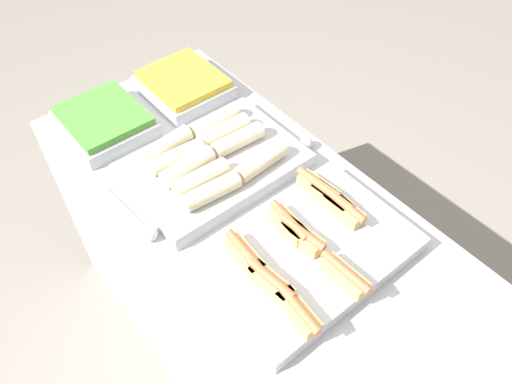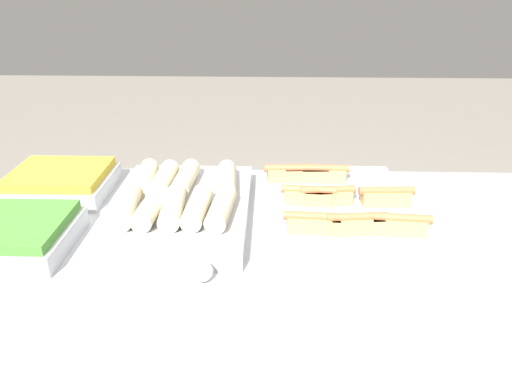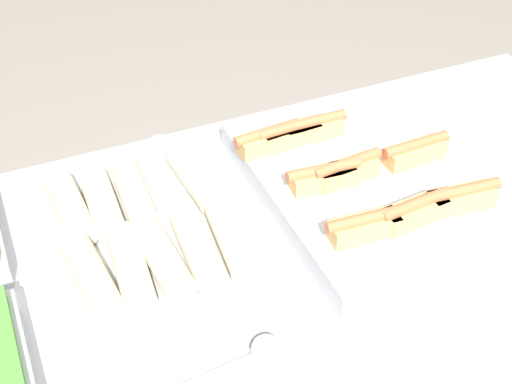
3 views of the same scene
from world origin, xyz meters
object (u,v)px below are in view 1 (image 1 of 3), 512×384
(tray_side_back, at_px, (184,85))
(serving_spoon_far, at_px, (300,140))
(serving_spoon_near, at_px, (145,229))
(tray_side_front, at_px, (105,122))
(tray_hotdogs, at_px, (308,251))
(tray_wraps, at_px, (212,162))

(tray_side_back, bearing_deg, serving_spoon_far, 16.77)
(serving_spoon_near, bearing_deg, tray_side_back, 136.27)
(tray_side_front, xyz_separation_m, serving_spoon_near, (0.45, -0.12, -0.02))
(tray_hotdogs, xyz_separation_m, tray_side_back, (-0.79, 0.15, 0.00))
(tray_side_back, xyz_separation_m, serving_spoon_far, (0.45, 0.14, -0.02))
(serving_spoon_near, bearing_deg, serving_spoon_far, 89.52)
(tray_wraps, bearing_deg, serving_spoon_far, 74.74)
(serving_spoon_near, distance_m, serving_spoon_far, 0.57)
(tray_hotdogs, relative_size, tray_wraps, 1.05)
(tray_hotdogs, relative_size, serving_spoon_far, 1.94)
(tray_side_back, relative_size, serving_spoon_near, 1.11)
(tray_hotdogs, height_order, serving_spoon_near, tray_hotdogs)
(tray_side_front, relative_size, serving_spoon_far, 1.05)
(tray_wraps, relative_size, serving_spoon_far, 1.85)
(serving_spoon_near, bearing_deg, tray_hotdogs, 39.91)
(tray_side_front, xyz_separation_m, tray_side_back, (0.00, 0.31, 0.00))
(tray_side_back, bearing_deg, serving_spoon_near, -43.73)
(tray_hotdogs, xyz_separation_m, tray_side_front, (-0.79, -0.16, 0.00))
(tray_hotdogs, height_order, serving_spoon_far, tray_hotdogs)
(tray_side_front, xyz_separation_m, serving_spoon_far, (0.45, 0.45, -0.02))
(tray_wraps, xyz_separation_m, tray_side_back, (-0.38, 0.15, -0.01))
(tray_side_front, bearing_deg, tray_side_back, 90.00)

